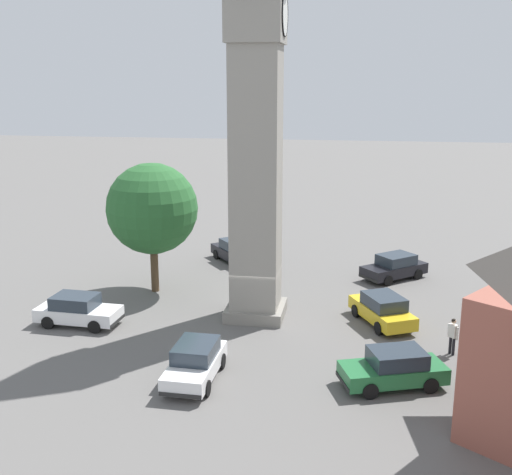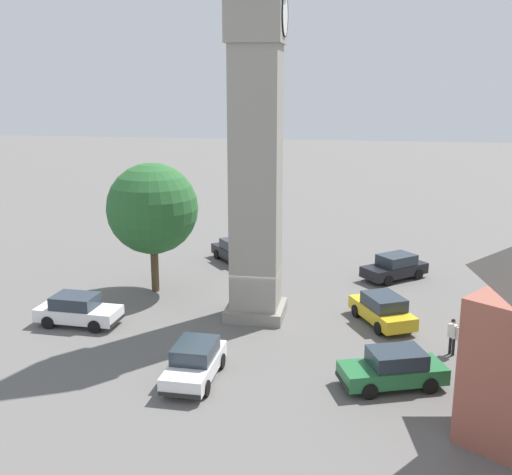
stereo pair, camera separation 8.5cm
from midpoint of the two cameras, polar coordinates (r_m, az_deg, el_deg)
name	(u,v)px [view 2 (the right image)]	position (r m, az deg, el deg)	size (l,w,h in m)	color
ground_plane	(256,316)	(32.50, 0.08, -7.16)	(200.00, 200.00, 0.00)	#605E5B
clock_tower	(256,38)	(30.35, 0.08, 17.71)	(3.53, 3.53, 23.34)	gray
car_blue_kerb	(78,310)	(32.36, -15.87, -6.38)	(1.97, 4.21, 1.53)	white
car_silver_kerb	(236,251)	(41.75, -1.80, -1.22)	(4.28, 3.88, 1.53)	black
car_red_corner	(395,267)	(39.07, 12.61, -2.64)	(3.97, 4.23, 1.53)	black
car_white_side	(195,362)	(25.84, -5.51, -11.22)	(4.17, 1.89, 1.53)	white
car_black_far	(393,369)	(25.76, 12.51, -11.60)	(2.99, 4.46, 1.53)	#236B38
car_green_alley	(382,309)	(31.85, 11.53, -6.45)	(4.44, 3.37, 1.53)	gold
pedestrian	(453,333)	(29.09, 17.59, -8.34)	(0.44, 0.41, 1.69)	black
tree	(152,209)	(35.45, -9.37, 2.61)	(5.12, 5.12, 7.42)	brown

